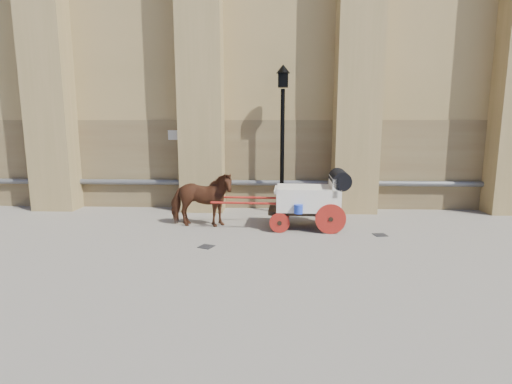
{
  "coord_description": "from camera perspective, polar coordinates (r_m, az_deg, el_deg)",
  "views": [
    {
      "loc": [
        1.32,
        -9.49,
        2.92
      ],
      "look_at": [
        0.87,
        1.43,
        1.01
      ],
      "focal_mm": 28.0,
      "sensor_mm": 36.0,
      "label": 1
    }
  ],
  "objects": [
    {
      "name": "horse",
      "position": [
        11.32,
        -7.86,
        -1.09
      ],
      "size": [
        1.88,
        0.92,
        1.56
      ],
      "primitive_type": "imported",
      "rotation": [
        0.0,
        0.0,
        1.53
      ],
      "color": "#57301A",
      "rests_on": "ground"
    },
    {
      "name": "ground",
      "position": [
        10.02,
        -5.34,
        -7.08
      ],
      "size": [
        90.0,
        90.0,
        0.0
      ],
      "primitive_type": "plane",
      "color": "gray",
      "rests_on": "ground"
    },
    {
      "name": "drain_grate_far",
      "position": [
        11.03,
        17.3,
        -5.87
      ],
      "size": [
        0.37,
        0.37,
        0.01
      ],
      "primitive_type": "cube",
      "rotation": [
        0.0,
        0.0,
        0.17
      ],
      "color": "black",
      "rests_on": "ground"
    },
    {
      "name": "drain_grate_near",
      "position": [
        9.65,
        -7.11,
        -7.74
      ],
      "size": [
        0.42,
        0.42,
        0.01
      ],
      "primitive_type": "cube",
      "rotation": [
        0.0,
        0.0,
        -0.4
      ],
      "color": "black",
      "rests_on": "ground"
    },
    {
      "name": "street_lamp",
      "position": [
        12.79,
        3.79,
        8.03
      ],
      "size": [
        0.44,
        0.44,
        4.68
      ],
      "color": "black",
      "rests_on": "ground"
    },
    {
      "name": "carriage",
      "position": [
        11.13,
        8.07,
        -0.71
      ],
      "size": [
        3.8,
        1.36,
        1.65
      ],
      "rotation": [
        0.0,
        0.0,
        -0.04
      ],
      "color": "black",
      "rests_on": "ground"
    }
  ]
}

